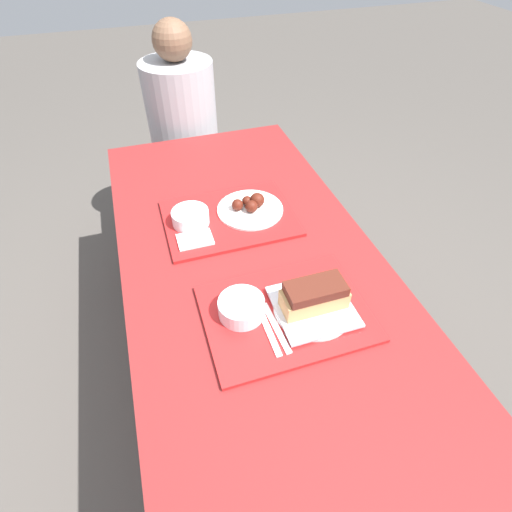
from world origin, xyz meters
name	(u,v)px	position (x,y,z in m)	size (l,w,h in m)	color
ground_plane	(256,384)	(0.00, 0.00, 0.00)	(12.00, 12.00, 0.00)	#4C4742
picnic_table	(255,286)	(0.00, 0.00, 0.63)	(0.80, 1.78, 0.72)	maroon
picnic_bench_far	(195,174)	(0.00, 1.11, 0.39)	(0.76, 0.28, 0.47)	maroon
tray_near	(286,313)	(0.02, -0.20, 0.73)	(0.44, 0.33, 0.01)	red
tray_far	(229,218)	(-0.02, 0.25, 0.73)	(0.44, 0.33, 0.01)	red
bowl_coleslaw_near	(241,307)	(-0.09, -0.17, 0.76)	(0.12, 0.12, 0.05)	silver
brisket_sandwich_plate	(314,300)	(0.09, -0.22, 0.77)	(0.21, 0.21, 0.10)	white
plastic_fork_near	(268,329)	(-0.04, -0.24, 0.74)	(0.02, 0.17, 0.00)	white
plastic_knife_near	(276,327)	(-0.02, -0.24, 0.74)	(0.03, 0.17, 0.00)	white
condiment_packet	(286,289)	(0.05, -0.13, 0.74)	(0.04, 0.03, 0.01)	#3F3F47
bowl_coleslaw_far	(190,217)	(-0.15, 0.26, 0.76)	(0.12, 0.12, 0.05)	silver
wings_plate_far	(250,206)	(0.06, 0.26, 0.75)	(0.23, 0.23, 0.06)	white
napkin_far	(195,239)	(-0.15, 0.16, 0.74)	(0.11, 0.08, 0.01)	white
person_seated_across	(181,110)	(-0.03, 1.11, 0.76)	(0.34, 0.34, 0.69)	#9E9EA3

